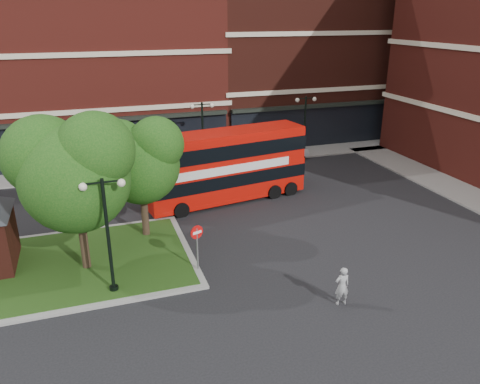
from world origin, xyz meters
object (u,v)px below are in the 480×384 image
object	(u,v)px
woman	(342,286)
car_silver	(111,172)
car_white	(281,151)
bus	(226,161)

from	to	relation	value
woman	car_silver	size ratio (longest dim) A/B	0.45
car_silver	car_white	size ratio (longest dim) A/B	0.84
car_silver	car_white	xyz separation A→B (m)	(13.03, 0.81, 0.09)
car_silver	bus	bearing A→B (deg)	-125.35
car_silver	woman	bearing A→B (deg)	-149.80
woman	car_silver	distance (m)	19.51
car_white	car_silver	bearing A→B (deg)	88.81
car_silver	car_white	world-z (taller)	car_white
woman	car_silver	bearing A→B (deg)	-64.17
woman	car_silver	world-z (taller)	woman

